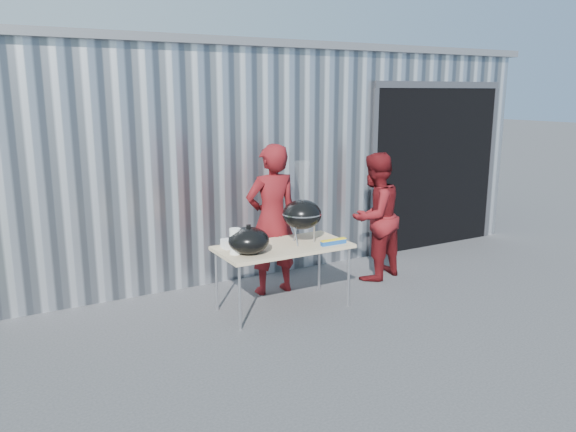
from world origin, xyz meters
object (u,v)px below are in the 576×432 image
kettle_grill (302,208)px  person_cook (272,220)px  folding_table (283,249)px  person_bystander (374,217)px

kettle_grill → person_cook: (-0.08, 0.58, -0.24)m
folding_table → kettle_grill: (0.23, -0.03, 0.46)m
person_cook → person_bystander: size_ratio=1.10×
folding_table → person_cook: person_cook is taller
person_bystander → kettle_grill: bearing=-0.2°
kettle_grill → person_bystander: (1.35, 0.39, -0.33)m
person_bystander → person_cook: bearing=-23.7°
folding_table → person_cook: size_ratio=0.81×
kettle_grill → person_bystander: 1.44m
folding_table → person_cook: 0.60m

